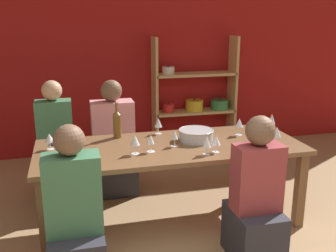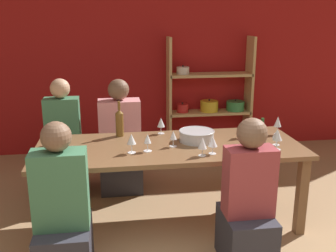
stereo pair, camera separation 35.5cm
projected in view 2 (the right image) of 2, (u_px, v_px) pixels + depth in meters
wall_back_red at (142, 54)px, 5.37m from camera, size 8.80×0.06×2.70m
shelf_unit at (209, 109)px, 5.51m from camera, size 1.18×0.30×1.59m
dining_table at (170, 154)px, 3.52m from camera, size 2.36×0.92×0.75m
mixing_bowl at (197, 135)px, 3.60m from camera, size 0.33×0.33×0.10m
wine_bottle_green at (120, 122)px, 3.74m from camera, size 0.08×0.08×0.34m
wine_bottle_dark at (261, 140)px, 3.26m from camera, size 0.07×0.07×0.30m
wine_glass_empty_a at (213, 142)px, 3.25m from camera, size 0.08×0.08×0.15m
wine_glass_red_a at (131, 140)px, 3.27m from camera, size 0.08×0.08×0.17m
wine_glass_red_b at (278, 122)px, 3.79m from camera, size 0.07×0.07×0.18m
wine_glass_empty_b at (278, 135)px, 3.35m from camera, size 0.08×0.08×0.18m
wine_glass_red_c at (148, 139)px, 3.32m from camera, size 0.07×0.07×0.15m
wine_glass_white_a at (161, 123)px, 3.82m from camera, size 0.07×0.07×0.16m
wine_glass_red_d at (202, 144)px, 3.21m from camera, size 0.07×0.07×0.16m
wine_glass_red_e at (51, 135)px, 3.47m from camera, size 0.08×0.08×0.14m
wine_glass_red_f at (72, 152)px, 2.99m from camera, size 0.06×0.06×0.17m
wine_glass_empty_c at (277, 134)px, 3.48m from camera, size 0.08×0.08×0.14m
wine_glass_red_g at (243, 125)px, 3.69m from camera, size 0.08×0.08×0.17m
wine_glass_white_b at (173, 136)px, 3.44m from camera, size 0.07×0.07×0.14m
cell_phone at (59, 139)px, 3.65m from camera, size 0.13×0.17×0.01m
person_near_a at (63, 225)px, 2.76m from camera, size 0.38×0.47×1.20m
person_far_a at (65, 151)px, 4.20m from camera, size 0.36×0.45×1.25m
person_near_b at (247, 211)px, 2.96m from camera, size 0.36×0.45×1.16m
person_far_b at (120, 149)px, 4.33m from camera, size 0.45×0.56×1.22m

